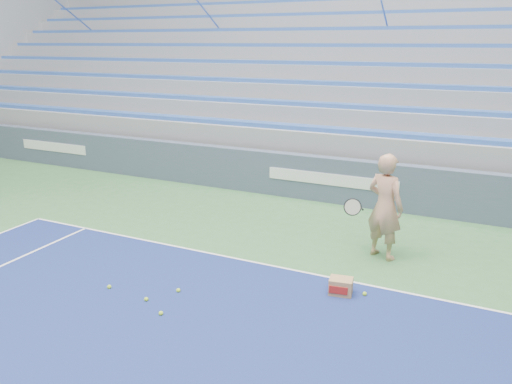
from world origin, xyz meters
TOP-DOWN VIEW (x-y plane):
  - sponsor_barrier at (0.00, 15.88)m, footprint 30.00×0.32m
  - bleachers at (0.00, 21.60)m, footprint 31.00×9.15m
  - tennis_player at (1.78, 13.12)m, footprint 1.02×0.97m
  - ball_box at (1.51, 11.42)m, footprint 0.39×0.32m
  - tennis_ball_0 at (-0.64, 9.71)m, footprint 0.07×0.07m
  - tennis_ball_1 at (1.86, 11.53)m, footprint 0.07×0.07m
  - tennis_ball_2 at (-0.80, 10.39)m, footprint 0.07×0.07m
  - tennis_ball_3 at (-1.86, 10.02)m, footprint 0.07×0.07m
  - tennis_ball_4 at (-1.08, 9.95)m, footprint 0.07×0.07m

SIDE VIEW (x-z plane):
  - tennis_ball_0 at x=-0.64m, z-range 0.00..0.07m
  - tennis_ball_1 at x=1.86m, z-range 0.00..0.07m
  - tennis_ball_2 at x=-0.80m, z-range 0.00..0.07m
  - tennis_ball_3 at x=-1.86m, z-range 0.00..0.07m
  - tennis_ball_4 at x=-1.08m, z-range 0.00..0.07m
  - ball_box at x=1.51m, z-range 0.00..0.26m
  - sponsor_barrier at x=0.00m, z-range 0.00..1.10m
  - tennis_player at x=1.78m, z-range 0.00..1.92m
  - bleachers at x=0.00m, z-range -1.29..6.01m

